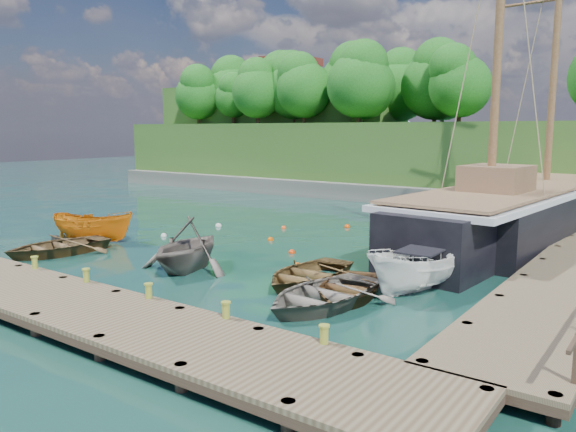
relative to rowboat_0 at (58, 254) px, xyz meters
The scene contains 24 objects.
ground 8.19m from the rowboat_0, 12.44° to the left, with size 160.00×160.00×0.00m, color #113A34.
dock_near 11.07m from the rowboat_0, 25.34° to the right, with size 20.00×3.20×1.10m.
bollard_0 5.21m from the rowboat_0, 39.82° to the right, with size 0.26×0.26×0.45m, color olive.
bollard_1 7.75m from the rowboat_0, 25.47° to the right, with size 0.26×0.26×0.45m, color olive.
bollard_2 10.54m from the rowboat_0, 18.44° to the right, with size 0.26×0.26×0.45m, color olive.
bollard_3 13.42m from the rowboat_0, 14.39° to the right, with size 0.26×0.26×0.45m, color olive.
bollard_4 16.34m from the rowboat_0, 11.77° to the right, with size 0.26×0.26×0.45m, color olive.
rowboat_0 is the anchor object (origin of this frame).
rowboat_1 6.88m from the rowboat_0, 11.29° to the left, with size 3.64×4.21×2.22m, color #655B53.
rowboat_2 11.92m from the rowboat_0, 12.08° to the left, with size 3.19×4.47×0.93m, color brown.
rowboat_3 13.50m from the rowboat_0, ahead, with size 3.43×4.80×0.99m, color #6A6259.
rowboat_4 13.82m from the rowboat_0, ahead, with size 2.91×4.07×0.84m, color #51341A.
motorboat_orange 2.87m from the rowboat_0, 112.27° to the left, with size 1.61×4.27×1.65m, color orange.
cabin_boat_white 15.79m from the rowboat_0, 13.91° to the left, with size 1.78×4.73×1.83m, color white.
schooner 22.07m from the rowboat_0, 44.61° to the left, with size 6.95×28.30×20.87m.
mooring_buoy_0 5.63m from the rowboat_0, 83.34° to the left, with size 0.30×0.30×0.30m, color silver.
mooring_buoy_1 9.85m from the rowboat_0, 54.09° to the left, with size 0.29×0.29×0.29m, color #E35500.
mooring_buoy_2 10.39m from the rowboat_0, 36.70° to the left, with size 0.30×0.30×0.30m, color #E93504.
mooring_buoy_3 14.55m from the rowboat_0, 37.11° to the left, with size 0.33×0.33×0.33m, color silver.
mooring_buoy_4 11.91m from the rowboat_0, 68.79° to the left, with size 0.28×0.28×0.28m, color #F44911.
mooring_buoy_5 15.18m from the rowboat_0, 62.48° to the left, with size 0.33×0.33×0.33m, color #D63F02.
mooring_buoy_6 9.49m from the rowboat_0, 84.47° to the left, with size 0.35×0.35×0.35m, color silver.
mooring_buoy_7 10.83m from the rowboat_0, 23.60° to the left, with size 0.28×0.28×0.28m, color #F25300.
headland 33.94m from the rowboat_0, 98.37° to the left, with size 51.00×19.31×12.90m.
Camera 1 is at (14.47, -15.52, 5.44)m, focal length 35.00 mm.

